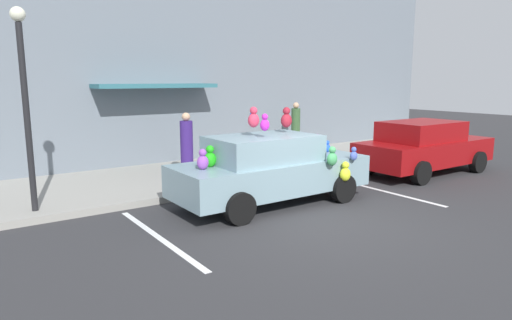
{
  "coord_description": "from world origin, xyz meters",
  "views": [
    {
      "loc": [
        -5.93,
        -6.17,
        2.75
      ],
      "look_at": [
        -0.06,
        2.24,
        0.9
      ],
      "focal_mm": 31.61,
      "sensor_mm": 36.0,
      "label": 1
    }
  ],
  "objects_px": {
    "plush_covered_car": "(270,168)",
    "parked_sedan_behind": "(424,147)",
    "street_lamp_post": "(24,89)",
    "pedestrian_walking_past": "(296,129)",
    "teddy_bear_on_sidewalk": "(236,169)",
    "pedestrian_near_shopfront": "(187,146)"
  },
  "relations": [
    {
      "from": "plush_covered_car",
      "to": "teddy_bear_on_sidewalk",
      "type": "distance_m",
      "value": 2.17
    },
    {
      "from": "plush_covered_car",
      "to": "pedestrian_near_shopfront",
      "type": "xyz_separation_m",
      "value": [
        -0.42,
        3.23,
        0.14
      ]
    },
    {
      "from": "parked_sedan_behind",
      "to": "pedestrian_near_shopfront",
      "type": "distance_m",
      "value": 6.87
    },
    {
      "from": "teddy_bear_on_sidewalk",
      "to": "pedestrian_walking_past",
      "type": "distance_m",
      "value": 4.69
    },
    {
      "from": "plush_covered_car",
      "to": "pedestrian_near_shopfront",
      "type": "distance_m",
      "value": 3.26
    },
    {
      "from": "plush_covered_car",
      "to": "pedestrian_walking_past",
      "type": "bearing_deg",
      "value": 44.97
    },
    {
      "from": "plush_covered_car",
      "to": "pedestrian_walking_past",
      "type": "xyz_separation_m",
      "value": [
        4.45,
        4.44,
        0.19
      ]
    },
    {
      "from": "parked_sedan_behind",
      "to": "pedestrian_near_shopfront",
      "type": "bearing_deg",
      "value": 152.6
    },
    {
      "from": "teddy_bear_on_sidewalk",
      "to": "pedestrian_near_shopfront",
      "type": "height_order",
      "value": "pedestrian_near_shopfront"
    },
    {
      "from": "teddy_bear_on_sidewalk",
      "to": "parked_sedan_behind",
      "type": "bearing_deg",
      "value": -21.08
    },
    {
      "from": "teddy_bear_on_sidewalk",
      "to": "street_lamp_post",
      "type": "bearing_deg",
      "value": -177.33
    },
    {
      "from": "teddy_bear_on_sidewalk",
      "to": "street_lamp_post",
      "type": "distance_m",
      "value": 5.35
    },
    {
      "from": "plush_covered_car",
      "to": "parked_sedan_behind",
      "type": "bearing_deg",
      "value": 0.72
    },
    {
      "from": "teddy_bear_on_sidewalk",
      "to": "pedestrian_near_shopfront",
      "type": "xyz_separation_m",
      "value": [
        -0.85,
        1.14,
        0.53
      ]
    },
    {
      "from": "plush_covered_car",
      "to": "parked_sedan_behind",
      "type": "distance_m",
      "value": 5.68
    },
    {
      "from": "pedestrian_near_shopfront",
      "to": "teddy_bear_on_sidewalk",
      "type": "bearing_deg",
      "value": -53.24
    },
    {
      "from": "pedestrian_walking_past",
      "to": "teddy_bear_on_sidewalk",
      "type": "bearing_deg",
      "value": -149.69
    },
    {
      "from": "parked_sedan_behind",
      "to": "plush_covered_car",
      "type": "bearing_deg",
      "value": -179.28
    },
    {
      "from": "street_lamp_post",
      "to": "pedestrian_walking_past",
      "type": "height_order",
      "value": "street_lamp_post"
    },
    {
      "from": "pedestrian_near_shopfront",
      "to": "pedestrian_walking_past",
      "type": "distance_m",
      "value": 5.02
    },
    {
      "from": "pedestrian_near_shopfront",
      "to": "pedestrian_walking_past",
      "type": "bearing_deg",
      "value": 13.97
    },
    {
      "from": "plush_covered_car",
      "to": "street_lamp_post",
      "type": "bearing_deg",
      "value": 157.36
    }
  ]
}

